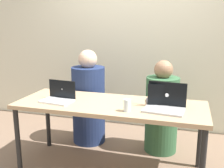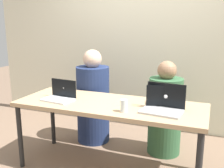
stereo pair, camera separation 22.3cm
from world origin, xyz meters
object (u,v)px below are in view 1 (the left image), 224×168
Objects in this scene: person_on_right at (162,112)px; laptop_front_left at (59,97)px; laptop_front_right at (165,104)px; water_glass_right at (127,106)px; person_on_left at (89,102)px; laptop_back_right at (165,100)px.

person_on_right is 3.27× the size of laptop_front_left.
person_on_right is 1.21m from laptop_front_left.
laptop_front_left is at bearing 23.68° from person_on_right.
water_glass_right is (-0.32, -0.15, -0.00)m from laptop_front_right.
person_on_left is 3.55× the size of laptop_front_left.
laptop_front_left is (-1.07, -0.03, -0.01)m from laptop_front_right.
laptop_front_right is at bearing 87.60° from person_on_right.
laptop_back_right is at bearing 88.78° from person_on_right.
laptop_front_right is (1.00, -0.63, 0.25)m from person_on_left.
person_on_right reaches higher than laptop_front_right.
person_on_right reaches higher than laptop_back_right.
water_glass_right is at bearing -2.30° from laptop_front_left.
person_on_right is 2.85× the size of laptop_front_right.
laptop_back_right reaches higher than laptop_front_left.
laptop_front_right is at bearing 8.35° from laptop_front_left.
laptop_front_right is 0.97× the size of laptop_back_right.
water_glass_right is at bearing 32.05° from laptop_back_right.
laptop_front_left is 0.84× the size of laptop_back_right.
laptop_front_left is (-0.98, -0.65, 0.28)m from person_on_right.
laptop_back_right is (1.06, 0.19, 0.00)m from laptop_front_left.
laptop_front_right is (0.08, -0.63, 0.29)m from person_on_right.
person_on_left is at bearing 91.13° from laptop_front_left.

